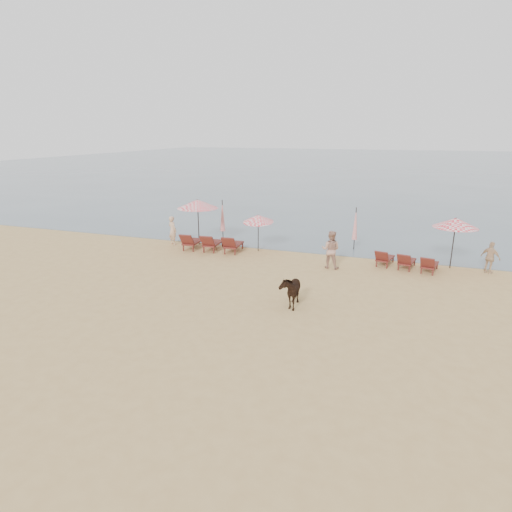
{
  "coord_description": "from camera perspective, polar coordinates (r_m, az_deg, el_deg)",
  "views": [
    {
      "loc": [
        5.88,
        -11.97,
        6.36
      ],
      "look_at": [
        0.0,
        5.0,
        1.1
      ],
      "focal_mm": 30.0,
      "sensor_mm": 36.0,
      "label": 1
    }
  ],
  "objects": [
    {
      "name": "cow",
      "position": [
        16.14,
        4.6,
        -4.5
      ],
      "size": [
        0.87,
        1.58,
        1.27
      ],
      "primitive_type": "imported",
      "rotation": [
        0.0,
        0.0,
        0.12
      ],
      "color": "black",
      "rests_on": "ground"
    },
    {
      "name": "beachgoer_right_a",
      "position": [
        20.71,
        9.92,
        0.84
      ],
      "size": [
        0.93,
        0.74,
        1.84
      ],
      "primitive_type": "imported",
      "rotation": [
        0.0,
        0.0,
        3.09
      ],
      "color": "tan",
      "rests_on": "ground"
    },
    {
      "name": "umbrella_open_left_b",
      "position": [
        23.15,
        0.3,
        5.02
      ],
      "size": [
        1.65,
        1.69,
        2.11
      ],
      "rotation": [
        0.0,
        0.0,
        0.05
      ],
      "color": "black",
      "rests_on": "ground"
    },
    {
      "name": "lounger_cluster_left",
      "position": [
        23.58,
        -5.96,
        1.78
      ],
      "size": [
        3.23,
        2.03,
        0.69
      ],
      "rotation": [
        0.0,
        0.0,
        0.06
      ],
      "color": "maroon",
      "rests_on": "ground"
    },
    {
      "name": "sea",
      "position": [
        92.38,
        15.76,
        11.77
      ],
      "size": [
        160.0,
        140.0,
        0.06
      ],
      "primitive_type": "cube",
      "color": "#51606B",
      "rests_on": "ground"
    },
    {
      "name": "beachgoer_right_b",
      "position": [
        22.49,
        28.78,
        -0.19
      ],
      "size": [
        0.93,
        0.79,
        1.5
      ],
      "primitive_type": "imported",
      "rotation": [
        0.0,
        0.0,
        2.55
      ],
      "color": "tan",
      "rests_on": "ground"
    },
    {
      "name": "ground",
      "position": [
        14.78,
        -6.45,
        -9.28
      ],
      "size": [
        120.0,
        120.0,
        0.0
      ],
      "primitive_type": "plane",
      "color": "tan",
      "rests_on": "ground"
    },
    {
      "name": "lounger_cluster_right",
      "position": [
        21.6,
        19.38,
        -0.62
      ],
      "size": [
        2.97,
        2.12,
        0.59
      ],
      "rotation": [
        0.0,
        0.0,
        -0.21
      ],
      "color": "maroon",
      "rests_on": "ground"
    },
    {
      "name": "umbrella_closed_left",
      "position": [
        25.59,
        -4.49,
        5.36
      ],
      "size": [
        0.3,
        0.3,
        2.47
      ],
      "rotation": [
        0.0,
        0.0,
        -0.35
      ],
      "color": "black",
      "rests_on": "ground"
    },
    {
      "name": "beachgoer_left",
      "position": [
        25.25,
        -11.06,
        3.37
      ],
      "size": [
        0.72,
        0.63,
        1.67
      ],
      "primitive_type": "imported",
      "rotation": [
        0.0,
        0.0,
        2.67
      ],
      "color": "tan",
      "rests_on": "ground"
    },
    {
      "name": "umbrella_open_left_a",
      "position": [
        24.68,
        -7.79,
        6.89
      ],
      "size": [
        2.33,
        2.33,
        2.65
      ],
      "rotation": [
        0.0,
        0.0,
        -0.31
      ],
      "color": "black",
      "rests_on": "ground"
    },
    {
      "name": "umbrella_open_right",
      "position": [
        22.15,
        25.09,
        4.03
      ],
      "size": [
        2.03,
        2.03,
        2.48
      ],
      "rotation": [
        0.0,
        0.0,
        -0.23
      ],
      "color": "black",
      "rests_on": "ground"
    },
    {
      "name": "umbrella_closed_right",
      "position": [
        24.17,
        13.11,
        4.21
      ],
      "size": [
        0.29,
        0.29,
        2.38
      ],
      "rotation": [
        0.0,
        0.0,
        -0.15
      ],
      "color": "black",
      "rests_on": "ground"
    }
  ]
}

